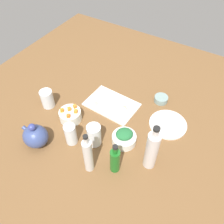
# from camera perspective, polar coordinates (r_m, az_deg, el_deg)

# --- Properties ---
(tabletop) EXTENTS (1.90, 1.90, 0.03)m
(tabletop) POSITION_cam_1_polar(r_m,az_deg,el_deg) (1.37, -0.00, -1.80)
(tabletop) COLOR brown
(tabletop) RESTS_ON ground
(cutting_board) EXTENTS (0.31, 0.22, 0.01)m
(cutting_board) POSITION_cam_1_polar(r_m,az_deg,el_deg) (1.43, -0.07, 1.83)
(cutting_board) COLOR silver
(cutting_board) RESTS_ON tabletop
(plate_tofu) EXTENTS (0.21, 0.21, 0.01)m
(plate_tofu) POSITION_cam_1_polar(r_m,az_deg,el_deg) (1.36, 13.42, -2.93)
(plate_tofu) COLOR white
(plate_tofu) RESTS_ON tabletop
(bowl_greens) EXTENTS (0.13, 0.13, 0.05)m
(bowl_greens) POSITION_cam_1_polar(r_m,az_deg,el_deg) (1.24, 2.95, -6.56)
(bowl_greens) COLOR white
(bowl_greens) RESTS_ON tabletop
(bowl_carrots) EXTENTS (0.12, 0.12, 0.06)m
(bowl_carrots) POSITION_cam_1_polar(r_m,az_deg,el_deg) (1.35, -10.08, -0.82)
(bowl_carrots) COLOR white
(bowl_carrots) RESTS_ON tabletop
(bowl_small_side) EXTENTS (0.08, 0.08, 0.04)m
(bowl_small_side) POSITION_cam_1_polar(r_m,az_deg,el_deg) (1.47, 11.81, 3.09)
(bowl_small_side) COLOR gray
(bowl_small_side) RESTS_ON tabletop
(teapot) EXTENTS (0.15, 0.12, 0.15)m
(teapot) POSITION_cam_1_polar(r_m,az_deg,el_deg) (1.27, -18.11, -5.55)
(teapot) COLOR #3A4A82
(teapot) RESTS_ON tabletop
(bottle_0) EXTENTS (0.04, 0.04, 0.26)m
(bottle_0) POSITION_cam_1_polar(r_m,az_deg,el_deg) (1.09, -5.84, -10.45)
(bottle_0) COLOR silver
(bottle_0) RESTS_ON tabletop
(bottle_1) EXTENTS (0.06, 0.06, 0.29)m
(bottle_1) POSITION_cam_1_polar(r_m,az_deg,el_deg) (1.10, 9.64, -9.10)
(bottle_1) COLOR silver
(bottle_1) RESTS_ON tabletop
(bottle_2) EXTENTS (0.05, 0.05, 0.19)m
(bottle_2) POSITION_cam_1_polar(r_m,az_deg,el_deg) (1.11, 0.72, -11.58)
(bottle_2) COLOR #1A671F
(bottle_2) RESTS_ON tabletop
(drinking_glass_0) EXTENTS (0.06, 0.06, 0.13)m
(drinking_glass_0) POSITION_cam_1_polar(r_m,az_deg,el_deg) (1.23, -10.01, -5.33)
(drinking_glass_0) COLOR white
(drinking_glass_0) RESTS_ON tabletop
(drinking_glass_1) EXTENTS (0.07, 0.07, 0.11)m
(drinking_glass_1) POSITION_cam_1_polar(r_m,az_deg,el_deg) (1.44, -15.45, 3.14)
(drinking_glass_1) COLOR white
(drinking_glass_1) RESTS_ON tabletop
(drinking_glass_2) EXTENTS (0.07, 0.07, 0.13)m
(drinking_glass_2) POSITION_cam_1_polar(r_m,az_deg,el_deg) (1.21, -4.36, -5.60)
(drinking_glass_2) COLOR white
(drinking_glass_2) RESTS_ON tabletop
(carrot_cube_0) EXTENTS (0.03, 0.03, 0.02)m
(carrot_cube_0) POSITION_cam_1_polar(r_m,az_deg,el_deg) (1.33, -10.37, 0.74)
(carrot_cube_0) COLOR orange
(carrot_cube_0) RESTS_ON bowl_carrots
(carrot_cube_1) EXTENTS (0.02, 0.02, 0.02)m
(carrot_cube_1) POSITION_cam_1_polar(r_m,az_deg,el_deg) (1.30, -10.56, -0.92)
(carrot_cube_1) COLOR orange
(carrot_cube_1) RESTS_ON bowl_carrots
(carrot_cube_2) EXTENTS (0.03, 0.03, 0.02)m
(carrot_cube_2) POSITION_cam_1_polar(r_m,az_deg,el_deg) (1.33, -12.07, 0.40)
(carrot_cube_2) COLOR orange
(carrot_cube_2) RESTS_ON bowl_carrots
(carrot_cube_3) EXTENTS (0.02, 0.02, 0.02)m
(carrot_cube_3) POSITION_cam_1_polar(r_m,az_deg,el_deg) (1.31, -8.79, 0.17)
(carrot_cube_3) COLOR orange
(carrot_cube_3) RESTS_ON bowl_carrots
(carrot_cube_4) EXTENTS (0.02, 0.02, 0.02)m
(carrot_cube_4) POSITION_cam_1_polar(r_m,az_deg,el_deg) (1.34, -9.03, 1.38)
(carrot_cube_4) COLOR orange
(carrot_cube_4) RESTS_ON bowl_carrots
(chopped_greens_mound) EXTENTS (0.12, 0.12, 0.04)m
(chopped_greens_mound) POSITION_cam_1_polar(r_m,az_deg,el_deg) (1.21, 3.03, -5.35)
(chopped_greens_mound) COLOR #256C38
(chopped_greens_mound) RESTS_ON bowl_greens
(tofu_cube_0) EXTENTS (0.03, 0.03, 0.02)m
(tofu_cube_0) POSITION_cam_1_polar(r_m,az_deg,el_deg) (1.35, 12.65, -1.97)
(tofu_cube_0) COLOR white
(tofu_cube_0) RESTS_ON plate_tofu
(tofu_cube_1) EXTENTS (0.03, 0.03, 0.02)m
(tofu_cube_1) POSITION_cam_1_polar(r_m,az_deg,el_deg) (1.35, 14.24, -2.68)
(tofu_cube_1) COLOR white
(tofu_cube_1) RESTS_ON plate_tofu
(tofu_cube_2) EXTENTS (0.03, 0.03, 0.02)m
(tofu_cube_2) POSITION_cam_1_polar(r_m,az_deg,el_deg) (1.33, 14.77, -3.85)
(tofu_cube_2) COLOR white
(tofu_cube_2) RESTS_ON plate_tofu
(tofu_cube_3) EXTENTS (0.03, 0.03, 0.02)m
(tofu_cube_3) POSITION_cam_1_polar(r_m,az_deg,el_deg) (1.37, 14.67, -1.63)
(tofu_cube_3) COLOR white
(tofu_cube_3) RESTS_ON plate_tofu
(dumpling_0) EXTENTS (0.06, 0.06, 0.03)m
(dumpling_0) POSITION_cam_1_polar(r_m,az_deg,el_deg) (1.41, -4.33, 2.34)
(dumpling_0) COLOR beige
(dumpling_0) RESTS_ON cutting_board
(dumpling_1) EXTENTS (0.06, 0.06, 0.02)m
(dumpling_1) POSITION_cam_1_polar(r_m,az_deg,el_deg) (1.48, -1.95, 4.65)
(dumpling_1) COLOR beige
(dumpling_1) RESTS_ON cutting_board
(dumpling_2) EXTENTS (0.06, 0.05, 0.02)m
(dumpling_2) POSITION_cam_1_polar(r_m,az_deg,el_deg) (1.39, 2.76, 1.05)
(dumpling_2) COLOR beige
(dumpling_2) RESTS_ON cutting_board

